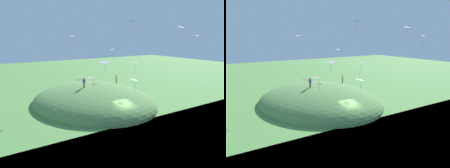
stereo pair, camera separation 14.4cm
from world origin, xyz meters
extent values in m
plane|color=#568E43|center=(0.00, 0.00, 0.00)|extent=(160.00, 160.00, 0.00)
ellipsoid|color=#5E8947|center=(9.28, 0.12, 0.00)|extent=(24.92, 20.37, 6.24)
cube|color=brown|center=(23.82, -6.15, 0.02)|extent=(15.11, 4.43, 0.04)
cube|color=#3D392C|center=(8.90, 1.98, 3.46)|extent=(0.27, 0.16, 0.79)
cylinder|color=#3D58AA|center=(8.90, 1.98, 4.17)|extent=(0.51, 0.51, 0.63)
sphere|color=tan|center=(8.90, 1.98, 4.60)|extent=(0.24, 0.24, 0.24)
cube|color=black|center=(11.86, -6.64, 2.64)|extent=(0.24, 0.17, 0.80)
cylinder|color=gold|center=(11.86, -6.64, 3.36)|extent=(0.48, 0.48, 0.64)
sphere|color=brown|center=(11.86, -6.64, 3.80)|extent=(0.24, 0.24, 0.24)
cube|color=silver|center=(15.49, 0.94, 11.60)|extent=(0.85, 1.02, 0.16)
cylinder|color=silver|center=(15.31, 1.07, 10.84)|extent=(0.07, 0.06, 1.09)
cube|color=silver|center=(-5.76, -4.20, 12.64)|extent=(0.95, 1.09, 0.14)
cylinder|color=silver|center=(-5.89, -4.08, 11.97)|extent=(0.05, 0.12, 0.87)
cube|color=white|center=(-2.55, 4.85, 8.57)|extent=(1.41, 1.33, 0.24)
cylinder|color=white|center=(-2.32, 4.67, 7.77)|extent=(0.14, 0.07, 1.02)
cube|color=white|center=(12.37, -16.41, 15.07)|extent=(1.02, 1.08, 0.06)
cylinder|color=white|center=(12.25, -16.31, 14.08)|extent=(0.09, 0.21, 1.53)
cube|color=silver|center=(0.59, -1.47, 13.60)|extent=(0.85, 0.65, 0.15)
cylinder|color=silver|center=(0.71, -1.36, 12.91)|extent=(0.09, 0.12, 1.00)
cube|color=white|center=(0.53, -15.72, 11.65)|extent=(0.97, 1.19, 0.06)
cylinder|color=white|center=(0.31, -15.60, 10.55)|extent=(0.21, 0.07, 1.68)
cube|color=white|center=(-3.78, 1.46, 6.35)|extent=(1.31, 1.02, 0.21)
cylinder|color=white|center=(-3.88, 1.33, 5.49)|extent=(0.11, 0.17, 1.11)
cube|color=silver|center=(-0.96, 5.95, 6.64)|extent=(0.62, 0.85, 0.05)
cylinder|color=silver|center=(-1.21, 5.68, 5.63)|extent=(0.14, 0.15, 1.60)
cube|color=silver|center=(-0.59, -1.51, 7.97)|extent=(1.08, 0.98, 0.14)
cylinder|color=silver|center=(-0.51, -1.27, 6.95)|extent=(0.24, 0.25, 1.57)
cube|color=silver|center=(15.46, -7.96, 8.75)|extent=(1.18, 0.82, 0.29)
cylinder|color=silver|center=(15.38, -8.21, 7.52)|extent=(0.15, 0.24, 1.89)
cylinder|color=brown|center=(-1.81, 1.73, 0.42)|extent=(0.14, 0.14, 0.84)
camera|label=1|loc=(-25.21, 18.73, 11.64)|focal=36.69mm
camera|label=2|loc=(-25.29, 18.61, 11.64)|focal=36.69mm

